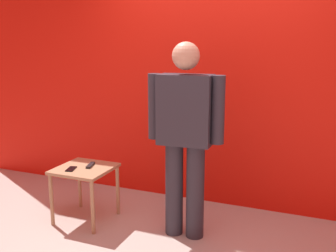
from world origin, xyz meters
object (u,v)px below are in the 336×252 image
(tv_remote, at_px, (90,165))
(side_table, at_px, (85,175))
(cell_phone, at_px, (71,169))
(standing_person, at_px, (185,131))

(tv_remote, bearing_deg, side_table, -137.17)
(cell_phone, relative_size, tv_remote, 0.85)
(cell_phone, xyz_separation_m, tv_remote, (0.12, 0.16, 0.01))
(side_table, relative_size, cell_phone, 3.79)
(tv_remote, bearing_deg, standing_person, -14.48)
(standing_person, bearing_deg, side_table, -175.54)
(side_table, xyz_separation_m, cell_phone, (-0.08, -0.10, 0.09))
(standing_person, bearing_deg, tv_remote, -178.64)
(cell_phone, height_order, tv_remote, tv_remote)
(side_table, bearing_deg, tv_remote, 58.67)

